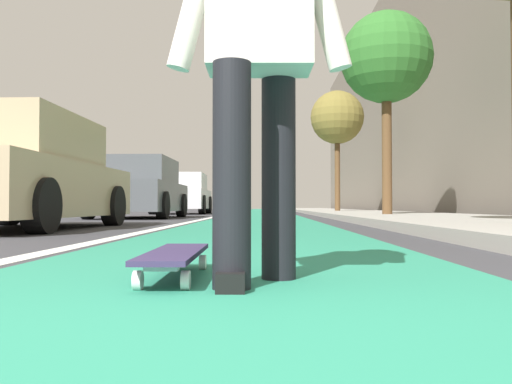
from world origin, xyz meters
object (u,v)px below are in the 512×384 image
(skateboard, at_px, (175,256))
(street_tree_mid, at_px, (386,59))
(parked_car_mid, at_px, (139,190))
(parked_car_far, at_px, (182,194))
(parked_car_near, at_px, (20,176))
(traffic_light, at_px, (228,151))
(street_tree_far, at_px, (337,118))
(skater_person, at_px, (258,41))

(skateboard, distance_m, street_tree_mid, 10.75)
(parked_car_mid, xyz_separation_m, parked_car_far, (6.74, -0.01, 0.02))
(parked_car_mid, relative_size, street_tree_mid, 0.87)
(skateboard, bearing_deg, parked_car_near, 31.15)
(parked_car_far, height_order, street_tree_mid, street_tree_mid)
(parked_car_near, bearing_deg, skateboard, -148.85)
(skateboard, height_order, street_tree_mid, street_tree_mid)
(traffic_light, height_order, street_tree_far, street_tree_far)
(skater_person, distance_m, street_tree_far, 18.55)
(parked_car_mid, height_order, street_tree_far, street_tree_far)
(parked_car_mid, bearing_deg, street_tree_mid, -102.39)
(parked_car_mid, bearing_deg, skateboard, -165.72)
(parked_car_far, bearing_deg, parked_car_mid, 179.93)
(skateboard, height_order, parked_car_far, parked_car_far)
(skateboard, xyz_separation_m, street_tree_far, (18.00, -3.05, 3.53))
(parked_car_far, height_order, street_tree_far, street_tree_far)
(skateboard, xyz_separation_m, street_tree_mid, (9.70, -3.05, 3.49))
(parked_car_mid, relative_size, parked_car_far, 1.00)
(skater_person, relative_size, parked_car_far, 0.41)
(parked_car_mid, distance_m, parked_car_far, 6.74)
(parked_car_near, height_order, street_tree_mid, street_tree_mid)
(skater_person, xyz_separation_m, street_tree_mid, (9.84, -2.70, 2.64))
(skater_person, bearing_deg, street_tree_far, -8.47)
(street_tree_far, bearing_deg, traffic_light, 42.98)
(parked_car_near, height_order, street_tree_far, street_tree_far)
(parked_car_far, height_order, traffic_light, traffic_light)
(traffic_light, xyz_separation_m, street_tree_mid, (-13.11, -4.48, 0.72))
(street_tree_far, bearing_deg, skateboard, 170.39)
(parked_car_near, bearing_deg, parked_car_far, -0.14)
(skater_person, relative_size, traffic_light, 0.40)
(skateboard, relative_size, skater_person, 0.51)
(skater_person, relative_size, parked_car_mid, 0.41)
(parked_car_near, bearing_deg, street_tree_far, -23.75)
(parked_car_near, distance_m, traffic_light, 18.33)
(parked_car_mid, bearing_deg, parked_car_near, 179.79)
(parked_car_near, height_order, traffic_light, traffic_light)
(street_tree_mid, bearing_deg, parked_car_mid, 77.61)
(skateboard, bearing_deg, parked_car_far, 8.94)
(skateboard, height_order, street_tree_far, street_tree_far)
(street_tree_mid, distance_m, street_tree_far, 8.31)
(skater_person, bearing_deg, street_tree_mid, -15.35)
(skateboard, height_order, parked_car_mid, parked_car_mid)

